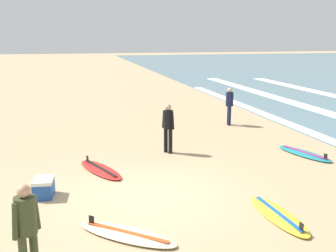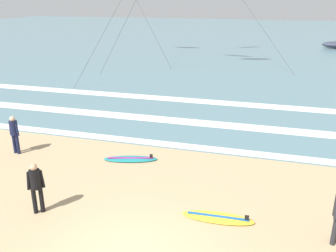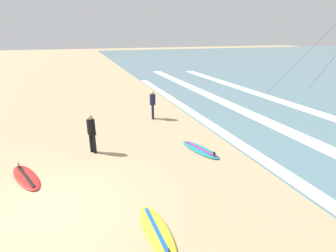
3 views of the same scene
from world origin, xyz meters
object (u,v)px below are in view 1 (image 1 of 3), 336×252
object	(u,v)px
surfer_background_far	(168,124)
cooler_box	(44,188)
surfer_right_near	(26,225)
surfboard_foreground_flat	(100,170)
surfer_foreground_main	(229,103)
surfboard_left_pile	(127,234)
surfboard_near_water	(304,154)
surfboard_right_spare	(278,215)

from	to	relation	value
surfer_background_far	cooler_box	xyz separation A→B (m)	(2.87, -3.73, -0.74)
surfer_right_near	surfer_background_far	size ratio (longest dim) A/B	1.00
surfer_right_near	surfboard_foreground_flat	bearing A→B (deg)	163.92
surfer_foreground_main	surfboard_foreground_flat	world-z (taller)	surfer_foreground_main
surfer_right_near	surfboard_left_pile	size ratio (longest dim) A/B	0.80
surfboard_foreground_flat	surfboard_left_pile	bearing A→B (deg)	2.79
surfboard_near_water	surfboard_left_pile	world-z (taller)	same
surfboard_foreground_flat	cooler_box	xyz separation A→B (m)	(1.54, -1.44, 0.18)
surfboard_foreground_flat	surfboard_left_pile	distance (m)	3.95
surfboard_right_spare	surfboard_left_pile	bearing A→B (deg)	-88.57
surfboard_near_water	surfboard_left_pile	size ratio (longest dim) A/B	1.10
surfer_foreground_main	surfboard_right_spare	world-z (taller)	surfer_foreground_main
surfer_right_near	surfboard_near_water	world-z (taller)	surfer_right_near
surfboard_right_spare	surfboard_near_water	world-z (taller)	same
surfboard_near_water	cooler_box	bearing A→B (deg)	-78.61
surfer_foreground_main	surfer_background_far	bearing A→B (deg)	-45.44
surfer_background_far	surfboard_left_pile	world-z (taller)	surfer_background_far
surfer_background_far	surfboard_right_spare	world-z (taller)	surfer_background_far
surfer_right_near	cooler_box	world-z (taller)	surfer_right_near
surfer_right_near	surfboard_right_spare	xyz separation A→B (m)	(-1.17, 4.85, -0.91)
surfer_foreground_main	surfboard_near_water	xyz separation A→B (m)	(4.73, 0.66, -0.91)
cooler_box	surfboard_right_spare	bearing A→B (deg)	64.31
surfer_foreground_main	surfer_background_far	distance (m)	4.92
cooler_box	surfer_foreground_main	bearing A→B (deg)	131.16
surfer_foreground_main	surfboard_foreground_flat	xyz separation A→B (m)	(4.79, -5.79, -0.91)
surfboard_right_spare	surfboard_left_pile	xyz separation A→B (m)	(0.08, -3.21, 0.00)
surfboard_right_spare	surfboard_left_pile	world-z (taller)	same
surfer_right_near	surfboard_foreground_flat	world-z (taller)	surfer_right_near
surfer_right_near	cooler_box	size ratio (longest dim) A/B	2.44
surfer_right_near	surfer_background_far	xyz separation A→B (m)	(-6.37, 3.74, 0.00)
surfboard_left_pile	surfboard_near_water	bearing A→B (deg)	122.56
surfboard_left_pile	surfboard_foreground_flat	bearing A→B (deg)	-177.21
surfer_foreground_main	surfer_background_far	world-z (taller)	same
surfer_foreground_main	surfer_right_near	bearing A→B (deg)	-36.42
surfer_background_far	surfboard_left_pile	xyz separation A→B (m)	(5.28, -2.09, -0.91)
surfer_foreground_main	surfboard_left_pile	bearing A→B (deg)	-32.68
surfboard_left_pile	cooler_box	xyz separation A→B (m)	(-2.41, -1.63, 0.18)
cooler_box	surfboard_foreground_flat	bearing A→B (deg)	136.86
surfer_right_near	surfboard_right_spare	bearing A→B (deg)	103.55
surfer_background_far	cooler_box	size ratio (longest dim) A/B	2.44
surfboard_foreground_flat	surfboard_near_water	size ratio (longest dim) A/B	0.99
surfboard_right_spare	surfer_right_near	bearing A→B (deg)	-76.45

